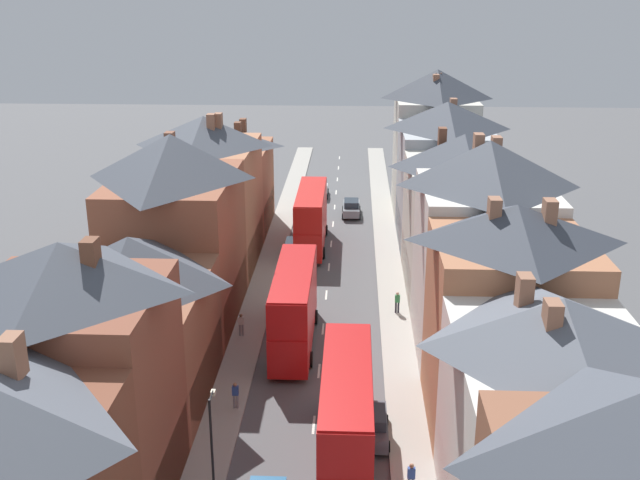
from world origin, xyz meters
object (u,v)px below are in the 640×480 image
(pedestrian_far_right, at_px, (397,301))
(car_parked_right_a, at_px, (351,208))
(car_parked_left_b, at_px, (371,424))
(pedestrian_mid_left, at_px, (411,477))
(double_decker_bus_far_approaching, at_px, (346,415))
(pedestrian_far_left, at_px, (241,324))
(double_decker_bus_lead, at_px, (294,306))
(car_parked_left_a, at_px, (294,249))
(car_mid_white, at_px, (320,189))
(double_decker_bus_mid_street, at_px, (311,217))
(pedestrian_mid_right, at_px, (235,394))
(street_lamp, at_px, (212,442))

(pedestrian_far_right, bearing_deg, car_parked_right_a, 98.14)
(car_parked_left_b, relative_size, pedestrian_mid_left, 2.44)
(double_decker_bus_far_approaching, relative_size, pedestrian_far_left, 6.71)
(double_decker_bus_lead, distance_m, car_parked_left_a, 16.67)
(double_decker_bus_lead, bearing_deg, pedestrian_mid_left, -66.36)
(car_parked_right_a, height_order, car_parked_left_b, car_parked_right_a)
(car_mid_white, bearing_deg, pedestrian_far_right, -77.29)
(double_decker_bus_mid_street, height_order, double_decker_bus_far_approaching, same)
(double_decker_bus_mid_street, bearing_deg, car_parked_right_a, 69.89)
(pedestrian_far_left, relative_size, pedestrian_far_right, 1.00)
(double_decker_bus_lead, height_order, car_parked_left_a, double_decker_bus_lead)
(pedestrian_mid_right, height_order, street_lamp, street_lamp)
(car_parked_right_a, bearing_deg, double_decker_bus_lead, -96.98)
(double_decker_bus_far_approaching, height_order, pedestrian_far_right, double_decker_bus_far_approaching)
(double_decker_bus_mid_street, bearing_deg, pedestrian_mid_left, -79.15)
(car_parked_left_a, bearing_deg, double_decker_bus_lead, -85.53)
(pedestrian_far_left, bearing_deg, pedestrian_far_right, 21.47)
(car_parked_left_b, distance_m, car_mid_white, 47.46)
(double_decker_bus_mid_street, bearing_deg, pedestrian_far_left, -101.13)
(double_decker_bus_lead, relative_size, pedestrian_far_left, 6.71)
(car_parked_left_a, relative_size, pedestrian_mid_left, 2.77)
(car_mid_white, distance_m, pedestrian_far_left, 35.84)
(double_decker_bus_far_approaching, relative_size, car_mid_white, 2.69)
(double_decker_bus_lead, distance_m, car_mid_white, 36.57)
(car_parked_left_a, relative_size, car_parked_right_a, 1.01)
(double_decker_bus_lead, distance_m, street_lamp, 16.30)
(double_decker_bus_far_approaching, height_order, car_parked_left_a, double_decker_bus_far_approaching)
(double_decker_bus_far_approaching, height_order, pedestrian_far_left, double_decker_bus_far_approaching)
(car_parked_left_b, height_order, pedestrian_mid_right, pedestrian_mid_right)
(double_decker_bus_lead, bearing_deg, car_parked_right_a, 83.02)
(car_parked_left_a, distance_m, pedestrian_mid_left, 32.76)
(street_lamp, bearing_deg, double_decker_bus_far_approaching, 27.77)
(double_decker_bus_lead, bearing_deg, double_decker_bus_far_approaching, -74.45)
(double_decker_bus_mid_street, height_order, pedestrian_far_left, double_decker_bus_mid_street)
(double_decker_bus_lead, height_order, pedestrian_far_right, double_decker_bus_lead)
(car_parked_right_a, height_order, street_lamp, street_lamp)
(car_parked_left_a, relative_size, pedestrian_far_right, 2.77)
(car_parked_right_a, relative_size, pedestrian_mid_left, 2.74)
(double_decker_bus_lead, height_order, car_parked_right_a, double_decker_bus_lead)
(double_decker_bus_lead, xyz_separation_m, car_mid_white, (0.01, 36.52, -1.98))
(pedestrian_far_right, bearing_deg, car_parked_left_a, 126.36)
(double_decker_bus_mid_street, bearing_deg, car_parked_left_b, -80.80)
(double_decker_bus_far_approaching, bearing_deg, pedestrian_mid_right, 143.26)
(car_mid_white, xyz_separation_m, pedestrian_far_left, (-3.69, -35.65, 0.20))
(car_parked_left_b, xyz_separation_m, car_mid_white, (-4.90, 47.21, -0.01))
(car_parked_left_b, height_order, car_mid_white, car_parked_left_b)
(double_decker_bus_mid_street, relative_size, car_parked_right_a, 2.45)
(pedestrian_mid_left, bearing_deg, car_parked_left_b, 111.16)
(double_decker_bus_lead, bearing_deg, pedestrian_far_left, 166.66)
(pedestrian_mid_left, relative_size, street_lamp, 0.29)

